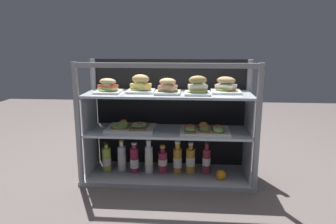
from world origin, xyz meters
name	(u,v)px	position (x,y,z in m)	size (l,w,h in m)	color
ground_plane	(168,178)	(0.00, 0.00, -0.01)	(6.00, 6.00, 0.02)	#584F4D
case_base_deck	(168,175)	(0.00, 0.00, 0.02)	(1.21, 0.40, 0.03)	#A0A1A9
case_frame	(169,113)	(0.00, 0.09, 0.47)	(1.21, 0.40, 0.85)	gray
riser_lower_tier	(168,153)	(0.00, 0.00, 0.19)	(1.13, 0.33, 0.31)	silver
shelf_lower_glass	(168,131)	(0.00, 0.00, 0.35)	(1.15, 0.34, 0.02)	silver
riser_upper_tier	(168,113)	(0.00, 0.00, 0.48)	(1.13, 0.33, 0.25)	silver
shelf_upper_glass	(168,94)	(0.00, 0.00, 0.62)	(1.15, 0.34, 0.02)	silver
plated_roll_sandwich_left_of_center	(108,87)	(-0.42, -0.02, 0.66)	(0.17, 0.17, 0.10)	white
plated_roll_sandwich_mid_right	(141,85)	(-0.19, 0.02, 0.68)	(0.19, 0.19, 0.13)	white
plated_roll_sandwich_mid_left	(168,88)	(0.00, -0.03, 0.67)	(0.17, 0.17, 0.11)	white
plated_roll_sandwich_near_right_corner	(198,87)	(0.20, -0.04, 0.68)	(0.17, 0.17, 0.13)	white
plated_roll_sandwich_far_right	(226,87)	(0.40, 0.05, 0.67)	(0.20, 0.20, 0.11)	white
open_sandwich_tray_right_of_center	(131,127)	(-0.27, 0.01, 0.38)	(0.34, 0.24, 0.06)	white
open_sandwich_tray_far_right	(204,129)	(0.25, -0.02, 0.38)	(0.34, 0.24, 0.06)	white
juice_bottle_front_right_end	(107,159)	(-0.46, 0.02, 0.12)	(0.06, 0.06, 0.22)	#B1CE47
juice_bottle_front_middle	(122,158)	(-0.35, 0.03, 0.13)	(0.06, 0.06, 0.23)	silver
juice_bottle_front_second	(134,160)	(-0.25, 0.00, 0.13)	(0.06, 0.06, 0.23)	#9E1E43
juice_bottle_back_center	(149,159)	(-0.14, 0.00, 0.14)	(0.06, 0.06, 0.25)	white
juice_bottle_front_left_end	(163,161)	(-0.04, 0.01, 0.12)	(0.06, 0.06, 0.21)	#9E2B4A
juice_bottle_back_right	(178,160)	(0.07, 0.03, 0.13)	(0.06, 0.06, 0.24)	gold
juice_bottle_tucked_behind	(190,160)	(0.16, 0.03, 0.13)	(0.07, 0.07, 0.23)	gold
juice_bottle_near_post	(206,160)	(0.28, 0.02, 0.13)	(0.06, 0.06, 0.24)	maroon
orange_fruit_beside_bottles	(221,175)	(0.38, -0.08, 0.07)	(0.07, 0.07, 0.07)	orange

